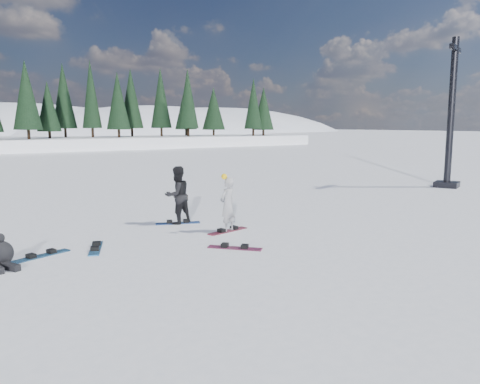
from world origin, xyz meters
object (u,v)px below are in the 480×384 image
Objects in this scene: snowboarder_man at (177,195)px; snowboard_loose_a at (96,248)px; seated_rider at (1,254)px; snowboard_loose_c at (42,256)px; snowboard_loose_b at (235,248)px; snowboarder_woman at (228,204)px; lift_tower at (450,128)px.

snowboarder_man is 1.31× the size of snowboard_loose_a.
snowboard_loose_c is at bearing 4.71° from seated_rider.
snowboarder_man is at bearing 0.16° from snowboard_loose_c.
snowboard_loose_a is (-3.32, -1.71, -0.97)m from snowboarder_man.
snowboard_loose_a is at bearing -166.15° from snowboard_loose_b.
seated_rider is 2.40m from snowboard_loose_a.
snowboarder_woman is 6.49m from seated_rider.
lift_tower is at bearing 170.45° from snowboarder_man.
snowboarder_man is (-16.27, -0.38, -2.21)m from lift_tower.
snowboard_loose_a is 3.79m from snowboard_loose_b.
snowboarder_man is at bearing 1.61° from seated_rider.
seated_rider is (-21.94, -2.48, -2.88)m from lift_tower.
snowboard_loose_c is at bearing -157.67° from snowboard_loose_b.
snowboarder_woman is at bearing 100.93° from snowboarder_man.
seated_rider is at bearing 9.41° from snowboarder_man.
seated_rider reaches higher than snowboard_loose_a.
snowboarder_man is 1.90× the size of seated_rider.
seated_rider is at bearing -176.10° from snowboard_loose_c.
seated_rider is 5.78m from snowboard_loose_b.
seated_rider is 0.69× the size of snowboard_loose_c.
snowboarder_woman is 0.95× the size of snowboarder_man.
lift_tower is 17.24m from snowboard_loose_b.
lift_tower is at bearing -13.88° from snowboard_loose_c.
snowboard_loose_b is (-0.16, -3.80, -0.97)m from snowboarder_man.
snowboard_loose_b is (3.16, -2.09, 0.00)m from snowboard_loose_a.
seated_rider is 0.69× the size of snowboard_loose_a.
snowboard_loose_c is 1.00× the size of snowboard_loose_b.
snowboarder_woman reaches higher than snowboard_loose_c.
snowboarder_woman reaches higher than snowboard_loose_b.
snowboarder_man reaches higher than snowboard_loose_c.
snowboard_loose_c is (0.97, 0.42, -0.30)m from seated_rider.
snowboard_loose_c is 1.00× the size of snowboard_loose_a.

